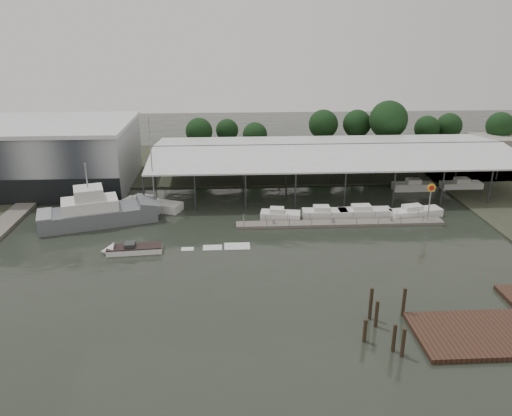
{
  "coord_description": "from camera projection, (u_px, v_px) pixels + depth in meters",
  "views": [
    {
      "loc": [
        0.19,
        -51.51,
        25.6
      ],
      "look_at": [
        3.67,
        10.34,
        2.5
      ],
      "focal_mm": 35.0,
      "sensor_mm": 36.0,
      "label": 1
    }
  ],
  "objects": [
    {
      "name": "ground",
      "position": [
        229.0,
        260.0,
        57.12
      ],
      "size": [
        200.0,
        200.0,
        0.0
      ],
      "primitive_type": "plane",
      "color": "#242A22",
      "rests_on": "ground"
    },
    {
      "name": "moored_cruiser_1",
      "position": [
        324.0,
        213.0,
        69.64
      ],
      "size": [
        6.32,
        2.39,
        1.7
      ],
      "rotation": [
        0.0,
        0.0,
        -0.03
      ],
      "color": "white",
      "rests_on": "ground"
    },
    {
      "name": "land_strip_far",
      "position": [
        228.0,
        163.0,
        96.38
      ],
      "size": [
        140.0,
        30.0,
        0.3
      ],
      "color": "#34392B",
      "rests_on": "ground"
    },
    {
      "name": "moored_cruiser_2",
      "position": [
        364.0,
        212.0,
        70.04
      ],
      "size": [
        7.49,
        2.33,
        1.7
      ],
      "rotation": [
        0.0,
        0.0,
        0.02
      ],
      "color": "white",
      "rests_on": "ground"
    },
    {
      "name": "covered_boat_shed",
      "position": [
        331.0,
        148.0,
        82.07
      ],
      "size": [
        58.24,
        24.0,
        6.96
      ],
      "color": "white",
      "rests_on": "ground"
    },
    {
      "name": "floating_dock",
      "position": [
        340.0,
        223.0,
        67.19
      ],
      "size": [
        28.0,
        2.0,
        1.4
      ],
      "color": "#6A655D",
      "rests_on": "ground"
    },
    {
      "name": "boardwalk_platform",
      "position": [
        508.0,
        329.0,
        44.06
      ],
      "size": [
        15.0,
        12.0,
        0.5
      ],
      "color": "#3C2218",
      "rests_on": "ground"
    },
    {
      "name": "trawler_dock",
      "position": [
        10.0,
        219.0,
        68.55
      ],
      "size": [
        3.0,
        18.0,
        0.5
      ],
      "color": "#6A655D",
      "rests_on": "ground"
    },
    {
      "name": "moored_cruiser_0",
      "position": [
        280.0,
        215.0,
        68.93
      ],
      "size": [
        5.74,
        3.06,
        1.7
      ],
      "rotation": [
        0.0,
        0.0,
        -0.16
      ],
      "color": "white",
      "rests_on": "ground"
    },
    {
      "name": "white_sailboat",
      "position": [
        151.0,
        204.0,
        72.79
      ],
      "size": [
        9.23,
        5.83,
        13.63
      ],
      "rotation": [
        0.0,
        0.0,
        -0.4
      ],
      "color": "white",
      "rests_on": "ground"
    },
    {
      "name": "shell_fuel_sign",
      "position": [
        430.0,
        195.0,
        66.52
      ],
      "size": [
        1.1,
        0.18,
        5.55
      ],
      "color": "gray",
      "rests_on": "ground"
    },
    {
      "name": "grey_trawler",
      "position": [
        99.0,
        212.0,
        67.24
      ],
      "size": [
        16.48,
        9.19,
        8.84
      ],
      "rotation": [
        0.0,
        0.0,
        0.3
      ],
      "color": "#555B5E",
      "rests_on": "ground"
    },
    {
      "name": "storage_warehouse",
      "position": [
        57.0,
        154.0,
        81.81
      ],
      "size": [
        24.5,
        20.5,
        10.5
      ],
      "color": "#9BA0A5",
      "rests_on": "ground"
    },
    {
      "name": "mooring_pilings",
      "position": [
        385.0,
        323.0,
        43.41
      ],
      "size": [
        4.93,
        6.27,
        3.78
      ],
      "color": "#382C1C",
      "rests_on": "ground"
    },
    {
      "name": "horizon_tree_line",
      "position": [
        361.0,
        125.0,
        101.23
      ],
      "size": [
        67.29,
        11.68,
        11.3
      ],
      "color": "#312215",
      "rests_on": "ground"
    },
    {
      "name": "moored_cruiser_3",
      "position": [
        415.0,
        212.0,
        69.97
      ],
      "size": [
        7.76,
        3.61,
        1.7
      ],
      "rotation": [
        0.0,
        0.0,
        0.2
      ],
      "color": "white",
      "rests_on": "ground"
    },
    {
      "name": "speedboat_underway",
      "position": [
        130.0,
        250.0,
        58.96
      ],
      "size": [
        18.11,
        3.57,
        2.0
      ],
      "rotation": [
        0.0,
        0.0,
        3.22
      ],
      "color": "white",
      "rests_on": "ground"
    }
  ]
}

